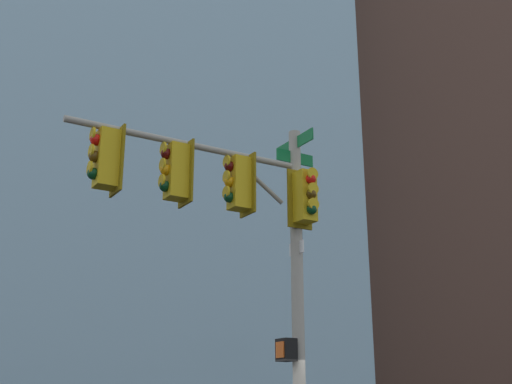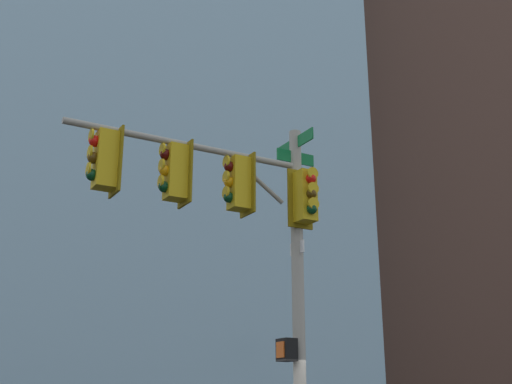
% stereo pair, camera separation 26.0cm
% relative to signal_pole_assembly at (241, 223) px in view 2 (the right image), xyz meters
% --- Properties ---
extents(signal_pole_assembly, '(4.44, 2.77, 6.95)m').
position_rel_signal_pole_assembly_xyz_m(signal_pole_assembly, '(0.00, 0.00, 0.00)').
color(signal_pole_assembly, '#9E998C').
rests_on(signal_pole_assembly, ground_plane).
extents(building_brick_nearside, '(24.74, 14.14, 59.17)m').
position_rel_signal_pole_assembly_xyz_m(building_brick_nearside, '(8.72, 35.81, 24.70)').
color(building_brick_nearside, '#4C3328').
rests_on(building_brick_nearside, ground_plane).
extents(building_brick_midblock, '(22.02, 17.54, 48.75)m').
position_rel_signal_pole_assembly_xyz_m(building_brick_midblock, '(9.90, 45.41, 19.49)').
color(building_brick_midblock, '#845B47').
rests_on(building_brick_midblock, ground_plane).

